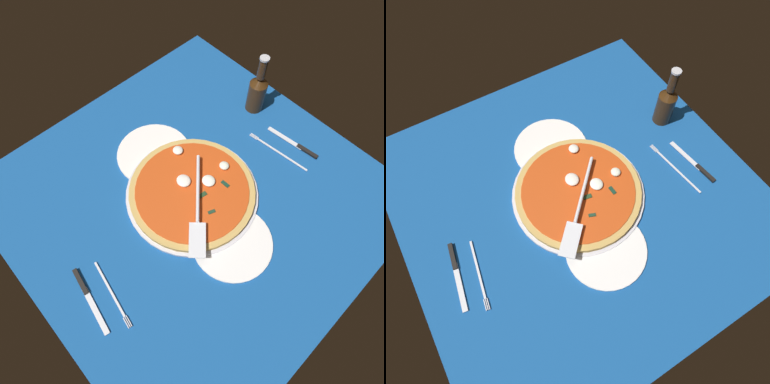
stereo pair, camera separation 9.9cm
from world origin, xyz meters
TOP-DOWN VIEW (x-y plane):
  - ground_plane at (0.00, 0.00)cm, footprint 102.44×102.44cm
  - checker_pattern at (-0.00, -0.00)cm, footprint 102.44×102.44cm
  - pizza_pan at (-0.26, 0.25)cm, footprint 39.63×39.63cm
  - dinner_plate_left at (-18.93, 2.45)cm, footprint 22.67×22.67cm
  - dinner_plate_right at (18.84, -0.98)cm, footprint 23.68×23.68cm
  - pizza at (-0.17, 0.10)cm, footprint 37.50×37.50cm
  - pizza_server at (-5.75, 3.22)cm, footprint 24.70×24.21cm
  - place_setting_near at (-9.21, -33.92)cm, footprint 22.72×15.64cm
  - place_setting_far at (-5.00, 37.85)cm, footprint 21.79×14.62cm
  - beer_bottle at (10.26, -39.26)cm, footprint 6.04×6.04cm

SIDE VIEW (x-z plane):
  - ground_plane at x=0.00cm, z-range -0.80..0.00cm
  - checker_pattern at x=0.00cm, z-range 0.00..0.10cm
  - place_setting_near at x=-9.21cm, z-range -0.25..1.15cm
  - place_setting_far at x=-5.00cm, z-range -0.24..1.16cm
  - dinner_plate_left at x=-18.93cm, z-range 0.10..1.10cm
  - dinner_plate_right at x=18.84cm, z-range 0.10..1.10cm
  - pizza_pan at x=-0.26cm, z-range 0.10..1.43cm
  - pizza at x=-0.17cm, z-range 0.75..3.93cm
  - pizza_server at x=-5.75cm, z-range 4.47..5.47cm
  - beer_bottle at x=10.26cm, z-range -2.65..18.69cm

